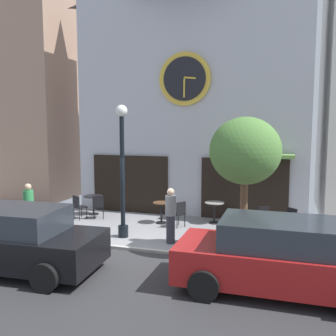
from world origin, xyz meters
TOP-DOWN VIEW (x-y plane):
  - ground_plane at (0.00, -0.37)m, footprint 24.21×9.55m
  - clock_building at (0.48, 5.70)m, footprint 9.06×3.96m
  - neighbor_building_left at (-8.50, 6.15)m, footprint 5.74×3.51m
  - street_lamp at (-0.67, 1.11)m, footprint 0.36×0.36m
  - street_tree at (3.12, 0.53)m, footprint 1.88×1.69m
  - cafe_table_rightmost at (-3.00, 3.51)m, footprint 0.75×0.75m
  - cafe_table_center_left at (-0.03, 3.05)m, footprint 0.62×0.62m
  - cafe_table_leftmost at (1.80, 3.58)m, footprint 0.69×0.69m
  - cafe_table_center_right at (3.95, 1.99)m, footprint 0.77×0.77m
  - cafe_chair_right_end at (-3.18, 2.67)m, footprint 0.53×0.53m
  - cafe_chair_near_lamp at (3.60, 2.70)m, footprint 0.55×0.55m
  - cafe_chair_facing_wall at (3.13, 1.84)m, footprint 0.49×0.49m
  - cafe_chair_corner at (-2.48, 2.93)m, footprint 0.54×0.54m
  - cafe_chair_curbside at (4.36, 2.73)m, footprint 0.56×0.56m
  - cafe_chair_near_tree at (4.76, 1.71)m, footprint 0.43×0.43m
  - cafe_chair_by_entrance at (3.61, 1.19)m, footprint 0.49×0.49m
  - cafe_chair_facing_street at (0.73, 2.71)m, footprint 0.56×0.56m
  - pedestrian_grey at (0.94, 0.95)m, footprint 0.38×0.38m
  - pedestrian_green at (-3.64, 0.44)m, footprint 0.40×0.40m
  - parked_car_black at (-2.11, -2.15)m, footprint 4.38×2.19m
  - parked_car_red at (4.05, -1.48)m, footprint 4.31×2.03m

SIDE VIEW (x-z plane):
  - ground_plane at x=0.00m, z-range -0.09..0.04m
  - cafe_table_center_left at x=-0.03m, z-range 0.12..0.88m
  - cafe_chair_right_end at x=-3.18m, z-range 0.08..0.98m
  - cafe_chair_near_lamp at x=3.60m, z-range 0.08..0.98m
  - cafe_chair_facing_wall at x=3.13m, z-range 0.08..0.98m
  - cafe_chair_corner at x=-2.48m, z-range 0.08..0.98m
  - cafe_chair_curbside at x=4.36m, z-range 0.08..0.98m
  - cafe_chair_near_tree at x=4.76m, z-range 0.08..0.98m
  - cafe_chair_by_entrance at x=3.61m, z-range 0.08..0.98m
  - cafe_chair_facing_street at x=0.73m, z-range 0.08..0.98m
  - cafe_table_center_right at x=3.95m, z-range 0.17..0.90m
  - cafe_table_leftmost at x=1.80m, z-range 0.15..0.92m
  - cafe_table_rightmost at x=-3.00m, z-range 0.17..0.92m
  - parked_car_black at x=-2.11m, z-range -0.01..1.54m
  - parked_car_red at x=4.05m, z-range -0.01..1.54m
  - pedestrian_grey at x=0.94m, z-range 0.03..1.70m
  - pedestrian_green at x=-3.64m, z-range 0.03..1.70m
  - street_lamp at x=-0.67m, z-range 0.03..4.16m
  - street_tree at x=3.12m, z-range 0.95..4.69m
  - clock_building at x=0.48m, z-range 0.14..10.42m
  - neighbor_building_left at x=-8.50m, z-range 0.00..13.10m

